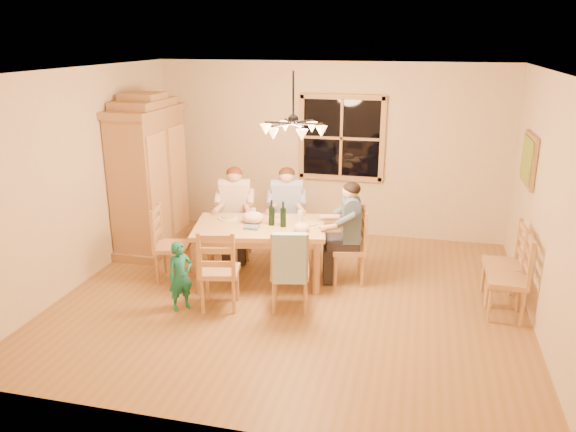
% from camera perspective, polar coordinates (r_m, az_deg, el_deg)
% --- Properties ---
extents(floor, '(5.50, 5.50, 0.00)m').
position_cam_1_polar(floor, '(6.98, 0.48, -8.17)').
color(floor, olive).
rests_on(floor, ground).
extents(ceiling, '(5.50, 5.00, 0.02)m').
position_cam_1_polar(ceiling, '(6.28, 0.55, 14.56)').
color(ceiling, white).
rests_on(ceiling, wall_back).
extents(wall_back, '(5.50, 0.02, 2.70)m').
position_cam_1_polar(wall_back, '(8.89, 4.16, 6.72)').
color(wall_back, beige).
rests_on(wall_back, floor).
extents(wall_left, '(0.02, 5.00, 2.70)m').
position_cam_1_polar(wall_left, '(7.58, -20.23, 3.70)').
color(wall_left, beige).
rests_on(wall_left, floor).
extents(wall_right, '(0.02, 5.00, 2.70)m').
position_cam_1_polar(wall_right, '(6.49, 24.92, 0.86)').
color(wall_right, beige).
rests_on(wall_right, floor).
extents(window, '(1.30, 0.06, 1.30)m').
position_cam_1_polar(window, '(8.79, 5.45, 7.88)').
color(window, black).
rests_on(window, wall_back).
extents(painting, '(0.06, 0.78, 0.64)m').
position_cam_1_polar(painting, '(7.57, 23.26, 5.27)').
color(painting, olive).
rests_on(painting, wall_right).
extents(chandelier, '(0.77, 0.68, 0.71)m').
position_cam_1_polar(chandelier, '(6.34, 0.53, 8.94)').
color(chandelier, black).
rests_on(chandelier, ceiling).
extents(armoire, '(0.66, 1.40, 2.30)m').
position_cam_1_polar(armoire, '(8.47, -13.85, 3.64)').
color(armoire, olive).
rests_on(armoire, floor).
extents(dining_table, '(1.81, 1.31, 0.76)m').
position_cam_1_polar(dining_table, '(7.19, -2.88, -1.72)').
color(dining_table, '#AB7B4C').
rests_on(dining_table, floor).
extents(chair_far_left, '(0.52, 0.50, 0.99)m').
position_cam_1_polar(chair_far_left, '(8.08, -5.30, -2.19)').
color(chair_far_left, tan).
rests_on(chair_far_left, floor).
extents(chair_far_right, '(0.52, 0.50, 0.99)m').
position_cam_1_polar(chair_far_right, '(8.02, -0.12, -2.26)').
color(chair_far_right, tan).
rests_on(chair_far_right, floor).
extents(chair_near_left, '(0.52, 0.50, 0.99)m').
position_cam_1_polar(chair_near_left, '(6.66, -6.93, -6.77)').
color(chair_near_left, tan).
rests_on(chair_near_left, floor).
extents(chair_near_right, '(0.52, 0.50, 0.99)m').
position_cam_1_polar(chair_near_right, '(6.58, 0.21, -6.92)').
color(chair_near_right, tan).
rests_on(chair_near_right, floor).
extents(chair_end_left, '(0.50, 0.52, 0.99)m').
position_cam_1_polar(chair_end_left, '(7.49, -11.59, -4.12)').
color(chair_end_left, tan).
rests_on(chair_end_left, floor).
extents(chair_end_right, '(0.50, 0.52, 0.99)m').
position_cam_1_polar(chair_end_right, '(7.31, 6.13, -4.41)').
color(chair_end_right, tan).
rests_on(chair_end_right, floor).
extents(adult_woman, '(0.46, 0.49, 0.87)m').
position_cam_1_polar(adult_woman, '(7.91, -5.41, 1.48)').
color(adult_woman, beige).
rests_on(adult_woman, floor).
extents(adult_plaid_man, '(0.46, 0.49, 0.87)m').
position_cam_1_polar(adult_plaid_man, '(7.85, -0.12, 1.43)').
color(adult_plaid_man, '#375799').
rests_on(adult_plaid_man, floor).
extents(adult_slate_man, '(0.49, 0.46, 0.87)m').
position_cam_1_polar(adult_slate_man, '(7.13, 6.27, -0.40)').
color(adult_slate_man, '#445A6D').
rests_on(adult_slate_man, floor).
extents(towel, '(0.39, 0.17, 0.58)m').
position_cam_1_polar(towel, '(6.25, 0.16, -4.34)').
color(towel, '#96BBCB').
rests_on(towel, chair_near_right).
extents(wine_bottle_a, '(0.08, 0.08, 0.33)m').
position_cam_1_polar(wine_bottle_a, '(7.10, -1.67, 0.34)').
color(wine_bottle_a, black).
rests_on(wine_bottle_a, dining_table).
extents(wine_bottle_b, '(0.08, 0.08, 0.33)m').
position_cam_1_polar(wine_bottle_b, '(7.04, -0.49, 0.19)').
color(wine_bottle_b, black).
rests_on(wine_bottle_b, dining_table).
extents(plate_woman, '(0.26, 0.26, 0.02)m').
position_cam_1_polar(plate_woman, '(7.44, -6.11, -0.20)').
color(plate_woman, white).
rests_on(plate_woman, dining_table).
extents(plate_plaid, '(0.26, 0.26, 0.02)m').
position_cam_1_polar(plate_plaid, '(7.43, -0.89, -0.11)').
color(plate_plaid, white).
rests_on(plate_plaid, dining_table).
extents(plate_slate, '(0.26, 0.26, 0.02)m').
position_cam_1_polar(plate_slate, '(7.11, 2.29, -0.97)').
color(plate_slate, white).
rests_on(plate_slate, dining_table).
extents(wine_glass_a, '(0.06, 0.06, 0.14)m').
position_cam_1_polar(wine_glass_a, '(7.40, -3.54, 0.26)').
color(wine_glass_a, silver).
rests_on(wine_glass_a, dining_table).
extents(wine_glass_b, '(0.06, 0.06, 0.14)m').
position_cam_1_polar(wine_glass_b, '(7.28, 1.22, 0.00)').
color(wine_glass_b, silver).
rests_on(wine_glass_b, dining_table).
extents(cap, '(0.20, 0.20, 0.11)m').
position_cam_1_polar(cap, '(6.89, 1.37, -1.19)').
color(cap, '#D4BB8D').
rests_on(cap, dining_table).
extents(napkin, '(0.20, 0.17, 0.03)m').
position_cam_1_polar(napkin, '(7.03, -3.71, -1.16)').
color(napkin, slate).
rests_on(napkin, dining_table).
extents(cloth_bundle, '(0.28, 0.22, 0.15)m').
position_cam_1_polar(cloth_bundle, '(7.21, -3.58, -0.13)').
color(cloth_bundle, beige).
rests_on(cloth_bundle, dining_table).
extents(child, '(0.35, 0.36, 0.83)m').
position_cam_1_polar(child, '(6.63, -10.87, -6.02)').
color(child, '#197260').
rests_on(child, floor).
extents(chair_spare_front, '(0.43, 0.45, 0.99)m').
position_cam_1_polar(chair_spare_front, '(6.83, 21.22, -7.26)').
color(chair_spare_front, tan).
rests_on(chair_spare_front, floor).
extents(chair_spare_back, '(0.44, 0.46, 0.99)m').
position_cam_1_polar(chair_spare_back, '(7.24, 20.80, -5.79)').
color(chair_spare_back, tan).
rests_on(chair_spare_back, floor).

